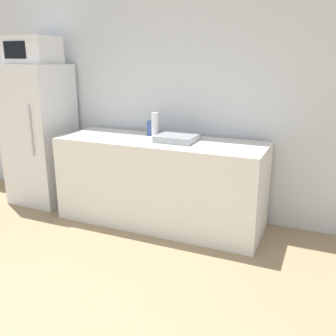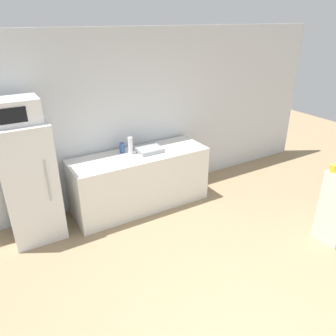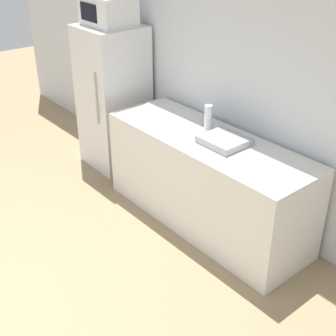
{
  "view_description": "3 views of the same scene",
  "coord_description": "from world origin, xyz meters",
  "px_view_note": "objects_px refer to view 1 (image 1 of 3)",
  "views": [
    {
      "loc": [
        1.79,
        -0.4,
        1.64
      ],
      "look_at": [
        0.74,
        2.0,
        0.87
      ],
      "focal_mm": 40.0,
      "sensor_mm": 36.0,
      "label": 1
    },
    {
      "loc": [
        -1.66,
        -1.19,
        2.73
      ],
      "look_at": [
        0.21,
        1.94,
        1.03
      ],
      "focal_mm": 35.0,
      "sensor_mm": 36.0,
      "label": 2
    },
    {
      "loc": [
        2.9,
        0.23,
        2.6
      ],
      "look_at": [
        0.78,
        1.99,
        1.09
      ],
      "focal_mm": 50.0,
      "sensor_mm": 36.0,
      "label": 3
    }
  ],
  "objects_px": {
    "bottle_tall": "(155,125)",
    "microwave": "(32,50)",
    "refrigerator": "(41,135)",
    "bottle_short": "(151,128)"
  },
  "relations": [
    {
      "from": "bottle_short",
      "to": "microwave",
      "type": "bearing_deg",
      "value": -174.06
    },
    {
      "from": "refrigerator",
      "to": "bottle_short",
      "type": "bearing_deg",
      "value": 5.89
    },
    {
      "from": "refrigerator",
      "to": "microwave",
      "type": "bearing_deg",
      "value": -108.71
    },
    {
      "from": "microwave",
      "to": "bottle_short",
      "type": "bearing_deg",
      "value": 5.94
    },
    {
      "from": "refrigerator",
      "to": "bottle_short",
      "type": "xyz_separation_m",
      "value": [
        1.35,
        0.14,
        0.16
      ]
    },
    {
      "from": "refrigerator",
      "to": "bottle_short",
      "type": "relative_size",
      "value": 10.61
    },
    {
      "from": "bottle_tall",
      "to": "bottle_short",
      "type": "distance_m",
      "value": 0.14
    },
    {
      "from": "bottle_tall",
      "to": "microwave",
      "type": "bearing_deg",
      "value": -178.17
    },
    {
      "from": "microwave",
      "to": "refrigerator",
      "type": "bearing_deg",
      "value": 71.29
    },
    {
      "from": "refrigerator",
      "to": "microwave",
      "type": "relative_size",
      "value": 2.96
    }
  ]
}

